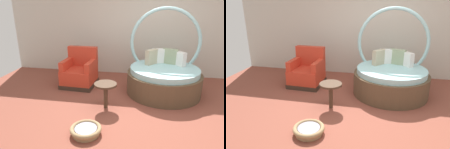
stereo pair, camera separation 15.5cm
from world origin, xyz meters
The scene contains 6 objects.
ground_plane centered at (0.00, 0.00, -0.01)m, with size 8.00×8.00×0.02m, color brown.
back_wall centered at (0.00, 2.29, 1.38)m, with size 8.00×0.12×2.76m, color beige.
round_daybed centered at (0.45, 1.04, 0.40)m, with size 1.68×1.68×1.93m.
red_armchair centered at (-1.60, 1.11, 0.33)m, with size 0.83×0.83×0.94m.
pet_basket centered at (-0.84, -0.90, 0.07)m, with size 0.51×0.51×0.13m.
side_table centered at (-0.71, 0.02, 0.43)m, with size 0.44×0.44×0.52m.
Camera 2 is at (0.21, -3.54, 2.00)m, focal length 32.83 mm.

